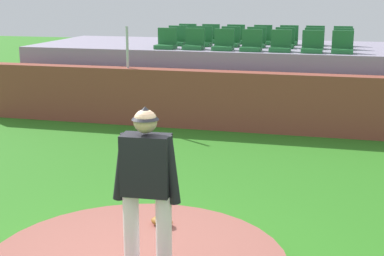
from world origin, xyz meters
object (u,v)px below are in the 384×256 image
object	(u,v)px
stadium_chair_0	(166,42)
stadium_chair_13	(343,43)
stadium_chair_2	(223,43)
stadium_chair_15	(210,37)
stadium_chair_1	(194,43)
stadium_chair_14	(187,37)
stadium_chair_6	(342,46)
stadium_chair_11	(284,41)
pitcher	(146,179)
stadium_chair_9	(230,40)
stadium_chair_3	(252,44)
stadium_chair_12	(314,42)
stadium_chair_5	(312,46)
stadium_chair_16	(235,38)
stadium_chair_10	(256,41)
stadium_chair_19	(315,39)
stadium_chair_4	(280,45)
stadium_chair_17	(262,38)
stadium_chair_7	(177,39)
fielding_glove	(162,221)
stadium_chair_20	(343,40)
stadium_chair_18	(289,39)
stadium_chair_8	(202,40)

from	to	relation	value
stadium_chair_0	stadium_chair_13	world-z (taller)	same
stadium_chair_2	stadium_chair_15	bearing A→B (deg)	-67.78
stadium_chair_1	stadium_chair_2	world-z (taller)	same
stadium_chair_14	stadium_chair_15	xyz separation A→B (m)	(0.66, 0.00, 0.00)
stadium_chair_6	stadium_chair_11	xyz separation A→B (m)	(-1.40, 0.90, 0.00)
pitcher	stadium_chair_9	xyz separation A→B (m)	(-0.92, 9.22, 0.60)
stadium_chair_3	stadium_chair_12	xyz separation A→B (m)	(1.40, 0.94, 0.00)
stadium_chair_5	stadium_chair_16	xyz separation A→B (m)	(-2.13, 1.81, 0.00)
stadium_chair_2	stadium_chair_9	world-z (taller)	same
stadium_chair_1	stadium_chair_10	bearing A→B (deg)	-147.66
stadium_chair_19	stadium_chair_16	bearing A→B (deg)	0.38
stadium_chair_2	stadium_chair_13	world-z (taller)	same
stadium_chair_3	stadium_chair_11	size ratio (longest dim) A/B	1.00
stadium_chair_4	stadium_chair_13	world-z (taller)	same
stadium_chair_4	stadium_chair_17	xyz separation A→B (m)	(-0.66, 1.77, 0.00)
stadium_chair_4	stadium_chair_3	bearing A→B (deg)	2.46
stadium_chair_9	stadium_chair_6	bearing A→B (deg)	161.97
stadium_chair_17	stadium_chair_4	bearing A→B (deg)	110.44
stadium_chair_7	stadium_chair_10	xyz separation A→B (m)	(2.08, -0.03, 0.00)
stadium_chair_3	stadium_chair_13	size ratio (longest dim) A/B	1.00
fielding_glove	stadium_chair_20	distance (m)	9.28
stadium_chair_1	stadium_chair_6	size ratio (longest dim) A/B	1.00
stadium_chair_17	stadium_chair_18	size ratio (longest dim) A/B	1.00
pitcher	stadium_chair_3	xyz separation A→B (m)	(-0.22, 8.27, 0.60)
stadium_chair_8	stadium_chair_12	bearing A→B (deg)	-179.41
stadium_chair_16	stadium_chair_17	size ratio (longest dim) A/B	1.00
pitcher	stadium_chair_7	size ratio (longest dim) A/B	3.52
stadium_chair_2	stadium_chair_15	world-z (taller)	same
stadium_chair_3	stadium_chair_7	world-z (taller)	same
stadium_chair_15	stadium_chair_11	bearing A→B (deg)	157.29
stadium_chair_7	stadium_chair_9	size ratio (longest dim) A/B	1.00
stadium_chair_6	stadium_chair_7	xyz separation A→B (m)	(-4.19, 0.90, 0.00)
stadium_chair_15	stadium_chair_16	bearing A→B (deg)	178.71
stadium_chair_0	stadium_chair_5	xyz separation A→B (m)	(3.52, -0.01, 0.00)
stadium_chair_12	stadium_chair_15	size ratio (longest dim) A/B	1.00
stadium_chair_7	stadium_chair_15	distance (m)	1.12
stadium_chair_3	stadium_chair_10	distance (m)	0.92
stadium_chair_19	stadium_chair_15	bearing A→B (deg)	-0.04
fielding_glove	stadium_chair_4	size ratio (longest dim) A/B	0.60
stadium_chair_19	stadium_chair_20	bearing A→B (deg)	177.70
stadium_chair_4	stadium_chair_12	world-z (taller)	same
stadium_chair_5	stadium_chair_7	size ratio (longest dim) A/B	1.00
stadium_chair_18	stadium_chair_20	xyz separation A→B (m)	(1.38, -0.04, 0.00)
pitcher	stadium_chair_8	xyz separation A→B (m)	(-1.64, 9.18, 0.60)
stadium_chair_15	stadium_chair_20	size ratio (longest dim) A/B	1.00
stadium_chair_19	stadium_chair_8	bearing A→B (deg)	18.16
stadium_chair_1	stadium_chair_3	xyz separation A→B (m)	(1.41, -0.05, 0.00)
stadium_chair_5	stadium_chair_11	distance (m)	1.19
stadium_chair_9	stadium_chair_14	xyz separation A→B (m)	(-1.38, 0.88, 0.00)
stadium_chair_0	stadium_chair_14	world-z (taller)	same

